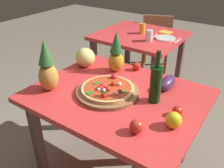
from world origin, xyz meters
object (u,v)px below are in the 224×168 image
object	(u,v)px
wine_bottle	(156,84)
melon	(85,57)
bell_pepper	(174,120)
napkin_folded	(166,32)
eggplant	(168,83)
tomato_at_corner	(136,126)
display_table	(117,104)
drinking_glass_water	(149,36)
dinner_plate	(165,38)
tomato_beside_pepper	(137,66)
background_table	(139,43)
pizza_board	(108,92)
dining_chair	(157,39)
pineapple_right	(116,54)
fork_utensil	(154,36)
tomato_by_bottle	(177,111)
pineapple_left	(47,68)
pizza	(108,88)
drinking_glass_juice	(142,28)
knife_utensil	(177,41)

from	to	relation	value
wine_bottle	melon	bearing A→B (deg)	167.41
bell_pepper	napkin_folded	bearing A→B (deg)	114.67
eggplant	tomato_at_corner	world-z (taller)	eggplant
display_table	tomato_at_corner	xyz separation A→B (m)	(0.31, -0.28, 0.13)
drinking_glass_water	dinner_plate	bearing A→B (deg)	54.69
tomato_beside_pepper	eggplant	bearing A→B (deg)	-22.56
background_table	tomato_beside_pepper	distance (m)	0.98
dinner_plate	wine_bottle	bearing A→B (deg)	-69.79
dinner_plate	napkin_folded	size ratio (longest dim) A/B	1.57
pizza_board	melon	bearing A→B (deg)	148.38
dining_chair	wine_bottle	distance (m)	2.09
background_table	display_table	bearing A→B (deg)	-68.01
tomato_at_corner	dinner_plate	bearing A→B (deg)	107.97
pizza_board	dinner_plate	distance (m)	1.31
tomato_at_corner	napkin_folded	size ratio (longest dim) A/B	0.56
drinking_glass_water	dining_chair	bearing A→B (deg)	108.11
pineapple_right	dinner_plate	distance (m)	0.99
bell_pepper	fork_utensil	xyz separation A→B (m)	(-0.79, 1.39, -0.04)
tomato_by_bottle	fork_utensil	xyz separation A→B (m)	(-0.77, 1.28, -0.03)
pineapple_left	background_table	bearing A→B (deg)	93.37
dining_chair	pizza	xyz separation A→B (m)	(0.53, -1.97, 0.31)
pizza_board	background_table	bearing A→B (deg)	109.43
background_table	pizza_board	size ratio (longest dim) A/B	2.20
eggplant	tomato_at_corner	bearing A→B (deg)	-84.46
background_table	bell_pepper	distance (m)	1.69
eggplant	wine_bottle	bearing A→B (deg)	-90.97
pizza	drinking_glass_juice	distance (m)	1.42
pineapple_right	drinking_glass_water	distance (m)	0.82
pizza_board	eggplant	distance (m)	0.43
pizza_board	bell_pepper	size ratio (longest dim) A/B	4.41
drinking_glass_juice	pizza	bearing A→B (deg)	-71.31
wine_bottle	drinking_glass_juice	world-z (taller)	wine_bottle
pizza	tomato_beside_pepper	distance (m)	0.43
display_table	tomato_by_bottle	size ratio (longest dim) A/B	18.75
pizza_board	dinner_plate	world-z (taller)	pizza_board
melon	tomato_beside_pepper	bearing A→B (deg)	24.74
pizza_board	drinking_glass_juice	world-z (taller)	drinking_glass_juice
drinking_glass_juice	napkin_folded	world-z (taller)	drinking_glass_juice
pineapple_right	melon	distance (m)	0.28
napkin_folded	fork_utensil	bearing A→B (deg)	-101.10
melon	dinner_plate	distance (m)	1.09
drinking_glass_water	tomato_by_bottle	bearing A→B (deg)	-56.03
pizza	tomato_by_bottle	world-z (taller)	pizza
pizza_board	fork_utensil	xyz separation A→B (m)	(-0.28, 1.30, -0.01)
drinking_glass_water	pineapple_right	bearing A→B (deg)	-82.24
display_table	wine_bottle	bearing A→B (deg)	12.78
pizza	wine_bottle	size ratio (longest dim) A/B	1.05
bell_pepper	tomato_beside_pepper	bearing A→B (deg)	135.37
pizza	pineapple_left	xyz separation A→B (m)	(-0.37, -0.19, 0.12)
tomato_beside_pepper	knife_utensil	xyz separation A→B (m)	(0.02, 0.87, -0.03)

